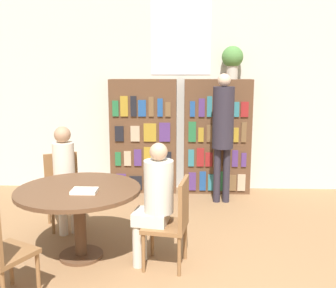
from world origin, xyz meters
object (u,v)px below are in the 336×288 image
seated_reader_left (65,173)px  librarian_standing (223,125)px  flower_vase (232,59)px  reading_table (79,200)px  bookshelf_left (144,136)px  bookshelf_right (217,137)px  seated_reader_right (155,197)px  chair_left_side (63,186)px  chair_far_side (173,219)px

seated_reader_left → librarian_standing: size_ratio=0.68×
flower_vase → reading_table: (-1.75, -2.26, -1.42)m
bookshelf_left → librarian_standing: 1.29m
bookshelf_right → seated_reader_right: bookshelf_right is taller
bookshelf_left → flower_vase: (1.33, 0.00, 1.16)m
flower_vase → chair_left_side: 3.02m
bookshelf_left → seated_reader_left: size_ratio=1.41×
reading_table → chair_far_side: bearing=-9.6°
chair_left_side → librarian_standing: librarian_standing is taller
bookshelf_left → reading_table: 2.31m
reading_table → chair_far_side: chair_far_side is taller
reading_table → chair_left_side: bearing=116.4°
flower_vase → chair_left_side: size_ratio=0.55×
bookshelf_left → chair_left_side: bookshelf_left is taller
reading_table → seated_reader_right: (0.76, -0.13, 0.08)m
seated_reader_left → librarian_standing: 2.25m
chair_far_side → seated_reader_right: size_ratio=0.72×
seated_reader_left → chair_far_side: bearing=120.1°
bookshelf_right → seated_reader_right: 2.52m
bookshelf_left → seated_reader_right: size_ratio=1.43×
chair_far_side → seated_reader_right: (-0.18, 0.03, 0.21)m
seated_reader_right → bookshelf_left: bearing=17.7°
reading_table → seated_reader_left: bearing=116.4°
bookshelf_left → flower_vase: flower_vase is taller
flower_vase → librarian_standing: size_ratio=0.26×
flower_vase → seated_reader_right: 2.91m
bookshelf_right → seated_reader_right: bearing=-108.2°
bookshelf_left → bookshelf_right: 1.13m
chair_far_side → seated_reader_left: seated_reader_left is taller
chair_left_side → chair_far_side: (1.36, -1.01, 0.00)m
reading_table → librarian_standing: bearing=47.9°
bookshelf_right → reading_table: size_ratio=1.41×
librarian_standing → bookshelf_left: bearing=156.7°
bookshelf_right → flower_vase: (0.20, 0.00, 1.16)m
bookshelf_left → chair_far_side: bookshelf_left is taller
librarian_standing → flower_vase: bearing=72.0°
flower_vase → chair_far_side: bearing=-108.5°
bookshelf_left → librarian_standing: (1.16, -0.50, 0.25)m
seated_reader_right → librarian_standing: 2.10m
seated_reader_left → reading_table: bearing=90.0°
bookshelf_right → seated_reader_left: size_ratio=1.41×
chair_left_side → seated_reader_left: size_ratio=0.71×
bookshelf_right → librarian_standing: librarian_standing is taller
bookshelf_right → flower_vase: flower_vase is taller
reading_table → librarian_standing: 2.42m
chair_far_side → chair_left_side: bearing=63.0°
reading_table → chair_far_side: 0.96m
flower_vase → chair_far_side: 2.99m
bookshelf_right → seated_reader_right: size_ratio=1.43×
flower_vase → reading_table: flower_vase is taller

